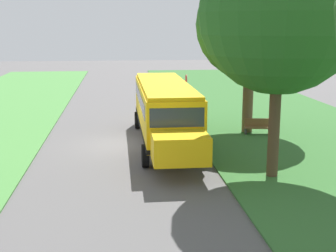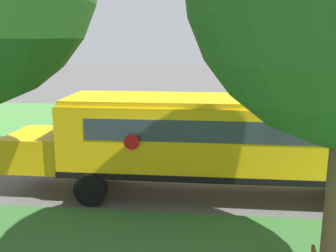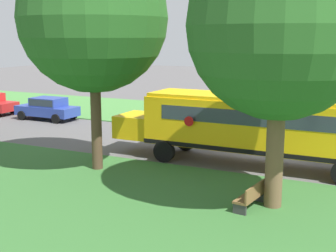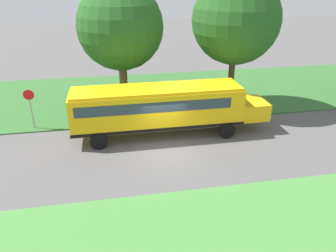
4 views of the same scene
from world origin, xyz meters
TOP-DOWN VIEW (x-y plane):
  - ground_plane at (0.00, 0.00)m, footprint 120.00×120.00m
  - grass_far_side at (9.00, 0.00)m, footprint 10.00×80.00m
  - school_bus at (-2.29, 0.08)m, footprint 2.85×12.42m

SIDE VIEW (x-z plane):
  - ground_plane at x=0.00m, z-range 0.00..0.00m
  - grass_far_side at x=9.00m, z-range 0.00..0.07m
  - school_bus at x=-2.29m, z-range 0.34..3.50m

